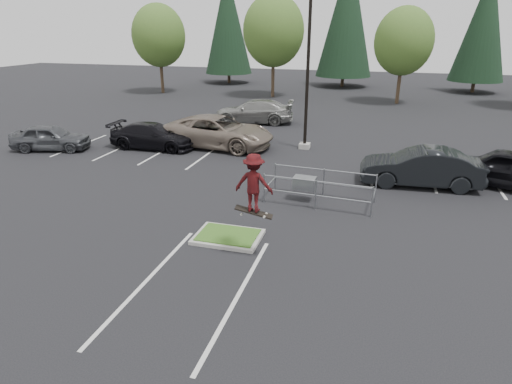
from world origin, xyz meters
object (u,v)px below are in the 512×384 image
(car_l_black, at_px, (153,136))
(car_r_black, at_px, (503,168))
(decid_b, at_px, (273,33))
(decid_c, at_px, (403,43))
(car_r_charc, at_px, (421,167))
(decid_a, at_px, (159,38))
(car_l_tan, at_px, (218,132))
(conif_b, at_px, (347,15))
(light_pole, at_px, (308,68))
(car_far_silver, at_px, (254,111))
(conif_a, at_px, (228,22))
(car_l_grey, at_px, (50,137))
(skateboarder, at_px, (254,183))
(cart_corral, at_px, (308,183))
(conif_c, at_px, (484,24))

(car_l_black, xyz_separation_m, car_r_black, (18.00, -1.49, 0.12))
(decid_b, relative_size, decid_c, 1.15)
(car_l_black, xyz_separation_m, car_r_charc, (14.50, -2.40, 0.12))
(decid_a, bearing_deg, car_r_charc, -42.93)
(car_l_tan, distance_m, car_r_charc, 11.61)
(conif_b, bearing_deg, decid_a, -149.83)
(light_pole, distance_m, decid_b, 19.70)
(light_pole, xyz_separation_m, conif_b, (-0.50, 28.50, 3.29))
(conif_b, bearing_deg, car_far_silver, -100.83)
(light_pole, xyz_separation_m, decid_b, (-6.51, 18.53, 1.48))
(car_r_black, bearing_deg, decid_c, -149.54)
(conif_b, distance_m, car_r_charc, 34.61)
(conif_a, xyz_separation_m, car_l_grey, (0.50, -32.35, -6.37))
(decid_c, bearing_deg, car_r_black, -79.53)
(decid_a, xyz_separation_m, car_l_grey, (4.51, -22.38, -4.85))
(car_r_charc, bearing_deg, decid_c, 177.56)
(decid_a, relative_size, car_r_black, 1.77)
(decid_c, bearing_deg, car_far_silver, -131.02)
(conif_a, height_order, skateboarder, conif_a)
(light_pole, relative_size, car_l_grey, 2.36)
(decid_b, distance_m, car_r_charc, 26.95)
(car_l_tan, distance_m, car_l_grey, 9.59)
(light_pole, relative_size, skateboarder, 5.23)
(decid_b, distance_m, car_far_silver, 13.68)
(car_l_grey, bearing_deg, decid_c, -57.02)
(skateboarder, xyz_separation_m, car_far_silver, (-5.50, 19.00, -1.61))
(conif_b, relative_size, car_l_black, 2.87)
(conif_b, relative_size, car_l_grey, 3.37)
(cart_corral, bearing_deg, decid_c, 85.18)
(conif_b, height_order, car_r_charc, conif_b)
(car_l_black, height_order, car_far_silver, car_far_silver)
(conif_b, bearing_deg, conif_a, -177.95)
(conif_a, relative_size, skateboarder, 6.71)
(decid_a, xyz_separation_m, decid_b, (12.00, 0.50, 0.46))
(car_l_grey, height_order, car_r_black, car_r_black)
(skateboarder, height_order, car_l_black, skateboarder)
(conif_a, xyz_separation_m, conif_b, (14.00, 0.50, 0.75))
(car_l_tan, bearing_deg, conif_a, 23.46)
(decid_b, distance_m, conif_b, 11.78)
(light_pole, bearing_deg, car_l_tan, -168.23)
(car_r_black, bearing_deg, decid_b, -124.44)
(decid_c, distance_m, car_l_black, 24.99)
(car_r_charc, bearing_deg, decid_a, -136.67)
(light_pole, xyz_separation_m, conif_a, (-14.50, 28.00, 2.54))
(decid_a, bearing_deg, decid_c, -0.48)
(decid_b, xyz_separation_m, skateboarder, (7.21, -31.53, -3.59))
(light_pole, relative_size, decid_a, 1.14)
(decid_c, relative_size, car_far_silver, 1.45)
(decid_b, relative_size, car_r_black, 1.92)
(conif_c, height_order, cart_corral, conif_c)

